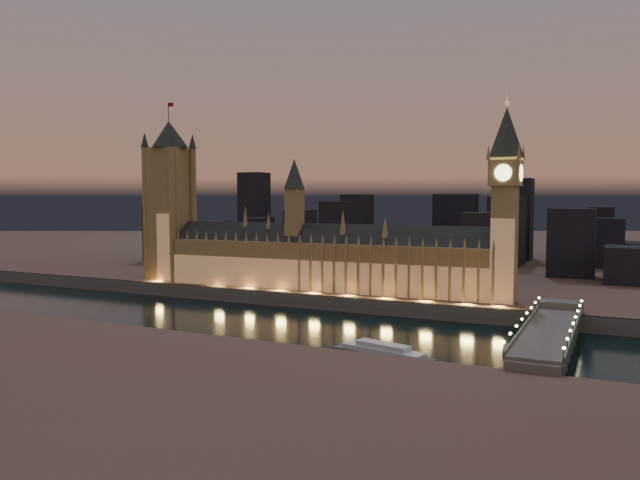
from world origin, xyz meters
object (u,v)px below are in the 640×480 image
at_px(river_boat, 383,350).
at_px(victoria_tower, 170,192).
at_px(palace_of_westminster, 323,259).
at_px(elizabeth_tower, 505,187).
at_px(westminster_bridge, 550,337).

bearing_deg(river_boat, victoria_tower, 152.16).
distance_m(palace_of_westminster, victoria_tower, 120.31).
relative_size(victoria_tower, river_boat, 2.62).
distance_m(palace_of_westminster, river_boat, 126.00).
distance_m(elizabeth_tower, westminster_bridge, 94.81).
xyz_separation_m(westminster_bridge, river_boat, (-60.00, -33.71, -4.43)).
bearing_deg(victoria_tower, river_boat, -27.84).
xyz_separation_m(palace_of_westminster, victoria_tower, (-113.55, 0.18, 39.76)).
bearing_deg(westminster_bridge, victoria_tower, 165.21).
xyz_separation_m(palace_of_westminster, elizabeth_tower, (104.45, 0.18, 41.59)).
height_order(victoria_tower, elizabeth_tower, victoria_tower).
distance_m(victoria_tower, elizabeth_tower, 218.01).
distance_m(westminster_bridge, river_boat, 68.96).
relative_size(palace_of_westminster, victoria_tower, 1.72).
height_order(victoria_tower, river_boat, victoria_tower).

